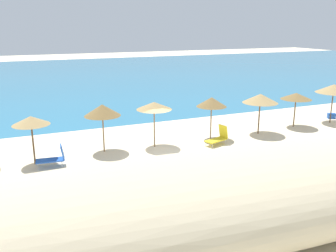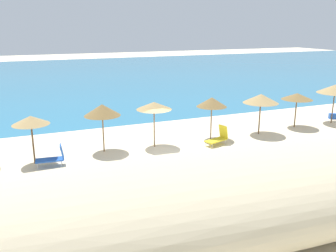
% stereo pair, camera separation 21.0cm
% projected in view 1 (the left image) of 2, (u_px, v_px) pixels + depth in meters
% --- Properties ---
extents(ground_plane, '(160.00, 160.00, 0.00)m').
position_uv_depth(ground_plane, '(168.00, 156.00, 20.71)').
color(ground_plane, beige).
extents(sea_water, '(160.00, 56.82, 0.01)m').
position_uv_depth(sea_water, '(71.00, 77.00, 52.33)').
color(sea_water, teal).
rests_on(sea_water, ground_plane).
extents(dune_ridge, '(36.82, 7.96, 3.08)m').
position_uv_depth(dune_ridge, '(219.00, 200.00, 12.16)').
color(dune_ridge, beige).
rests_on(dune_ridge, ground_plane).
extents(beach_umbrella_2, '(1.93, 1.93, 2.64)m').
position_uv_depth(beach_umbrella_2, '(31.00, 121.00, 18.89)').
color(beach_umbrella_2, brown).
rests_on(beach_umbrella_2, ground_plane).
extents(beach_umbrella_3, '(2.10, 2.10, 2.84)m').
position_uv_depth(beach_umbrella_3, '(102.00, 110.00, 20.76)').
color(beach_umbrella_3, brown).
rests_on(beach_umbrella_3, ground_plane).
extents(beach_umbrella_4, '(2.13, 2.13, 2.78)m').
position_uv_depth(beach_umbrella_4, '(154.00, 106.00, 21.65)').
color(beach_umbrella_4, brown).
rests_on(beach_umbrella_4, ground_plane).
extents(beach_umbrella_5, '(1.94, 1.94, 2.76)m').
position_uv_depth(beach_umbrella_5, '(212.00, 102.00, 23.20)').
color(beach_umbrella_5, brown).
rests_on(beach_umbrella_5, ground_plane).
extents(beach_umbrella_6, '(2.37, 2.37, 2.76)m').
position_uv_depth(beach_umbrella_6, '(260.00, 98.00, 24.33)').
color(beach_umbrella_6, brown).
rests_on(beach_umbrella_6, ground_plane).
extents(beach_umbrella_7, '(2.19, 2.19, 2.51)m').
position_uv_depth(beach_umbrella_7, '(296.00, 96.00, 26.09)').
color(beach_umbrella_7, brown).
rests_on(beach_umbrella_7, ground_plane).
extents(beach_umbrella_8, '(2.62, 2.62, 2.94)m').
position_uv_depth(beach_umbrella_8, '(334.00, 89.00, 27.14)').
color(beach_umbrella_8, brown).
rests_on(beach_umbrella_8, ground_plane).
extents(lounge_chair_1, '(1.51, 0.81, 1.14)m').
position_uv_depth(lounge_chair_1, '(54.00, 158.00, 19.03)').
color(lounge_chair_1, blue).
rests_on(lounge_chair_1, ground_plane).
extents(lounge_chair_3, '(1.63, 1.06, 1.17)m').
position_uv_depth(lounge_chair_3, '(218.00, 137.00, 22.62)').
color(lounge_chair_3, yellow).
rests_on(lounge_chair_3, ground_plane).
extents(beach_ball, '(0.31, 0.31, 0.31)m').
position_uv_depth(beach_ball, '(139.00, 177.00, 17.47)').
color(beach_ball, yellow).
rests_on(beach_ball, ground_plane).
extents(cooler_box, '(0.69, 0.61, 0.43)m').
position_uv_depth(cooler_box, '(331.00, 116.00, 28.99)').
color(cooler_box, blue).
rests_on(cooler_box, ground_plane).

